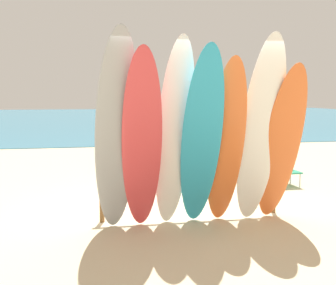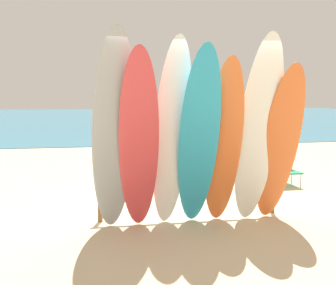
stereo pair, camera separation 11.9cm
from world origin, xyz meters
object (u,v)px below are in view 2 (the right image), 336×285
at_px(surfboard_teal_3, 199,141).
at_px(surfboard_red_1, 139,144).
at_px(surfboard_rack, 189,184).
at_px(surfboard_orange_4, 224,145).
at_px(surfboard_grey_0, 114,135).
at_px(beach_chair_red, 283,164).
at_px(surfboard_orange_6, 280,146).
at_px(surfboard_white_2, 172,136).
at_px(beachgoer_by_water, 182,120).
at_px(beachgoer_near_rack, 141,125).
at_px(surfboard_white_5, 258,133).

bearing_deg(surfboard_teal_3, surfboard_red_1, -173.24).
bearing_deg(surfboard_rack, surfboard_orange_4, -62.30).
distance_m(surfboard_grey_0, beach_chair_red, 4.52).
bearing_deg(surfboard_grey_0, surfboard_orange_6, -1.11).
xyz_separation_m(surfboard_white_2, surfboard_teal_3, (0.35, -0.10, -0.06)).
relative_size(surfboard_white_2, surfboard_orange_6, 1.12).
relative_size(surfboard_red_1, surfboard_teal_3, 0.98).
height_order(surfboard_orange_4, beachgoer_by_water, surfboard_orange_4).
bearing_deg(surfboard_rack, surfboard_teal_3, -93.37).
bearing_deg(surfboard_rack, surfboard_red_1, -138.87).
relative_size(surfboard_red_1, beachgoer_near_rack, 1.75).
xyz_separation_m(surfboard_orange_6, beachgoer_by_water, (0.44, 8.54, -0.13)).
bearing_deg(surfboard_teal_3, surfboard_white_5, 6.75).
relative_size(surfboard_rack, surfboard_white_2, 1.03).
relative_size(surfboard_white_5, beach_chair_red, 3.34).
bearing_deg(beachgoer_near_rack, beachgoer_by_water, -130.99).
bearing_deg(surfboard_orange_4, surfboard_orange_6, 7.30).
bearing_deg(surfboard_white_2, surfboard_white_5, -5.81).
distance_m(surfboard_rack, surfboard_teal_3, 1.00).
relative_size(surfboard_rack, beachgoer_by_water, 1.61).
relative_size(surfboard_orange_6, beachgoer_near_rack, 1.61).
distance_m(surfboard_rack, beachgoer_near_rack, 7.48).
xyz_separation_m(surfboard_rack, surfboard_orange_6, (1.14, -0.60, 0.62)).
bearing_deg(surfboard_white_2, surfboard_grey_0, -175.41).
bearing_deg(surfboard_teal_3, beachgoer_by_water, 83.37).
relative_size(surfboard_grey_0, beachgoer_near_rack, 1.87).
xyz_separation_m(surfboard_white_5, surfboard_orange_6, (0.35, 0.05, -0.18)).
xyz_separation_m(surfboard_white_2, beachgoer_by_water, (1.97, 8.54, -0.29)).
distance_m(surfboard_red_1, beachgoer_near_rack, 8.27).
relative_size(surfboard_red_1, beach_chair_red, 3.16).
distance_m(surfboard_orange_4, beachgoer_near_rack, 8.10).
bearing_deg(beachgoer_by_water, surfboard_white_2, 149.32).
xyz_separation_m(surfboard_grey_0, surfboard_white_5, (1.96, 0.05, -0.01)).
distance_m(surfboard_teal_3, beachgoer_by_water, 8.79).
xyz_separation_m(surfboard_orange_6, beach_chair_red, (1.26, 2.53, -0.70)).
height_order(surfboard_rack, beach_chair_red, beach_chair_red).
distance_m(surfboard_white_2, surfboard_orange_4, 0.72).
height_order(surfboard_rack, surfboard_red_1, surfboard_red_1).
bearing_deg(beachgoer_near_rack, surfboard_orange_4, 122.38).
xyz_separation_m(surfboard_red_1, beachgoer_near_rack, (0.97, 8.21, -0.35)).
bearing_deg(surfboard_red_1, surfboard_orange_6, 8.52).
xyz_separation_m(surfboard_red_1, surfboard_white_2, (0.45, 0.14, 0.08)).
distance_m(surfboard_white_5, beachgoer_by_water, 8.64).
bearing_deg(surfboard_white_2, surfboard_teal_3, -18.71).
xyz_separation_m(surfboard_white_5, beachgoer_near_rack, (-0.67, 8.13, -0.45)).
height_order(surfboard_rack, surfboard_orange_6, surfboard_orange_6).
bearing_deg(surfboard_rack, surfboard_white_5, -39.29).
height_order(surfboard_white_2, beachgoer_near_rack, surfboard_white_2).
bearing_deg(surfboard_teal_3, surfboard_white_2, 168.36).
distance_m(surfboard_white_2, beachgoer_by_water, 8.77).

